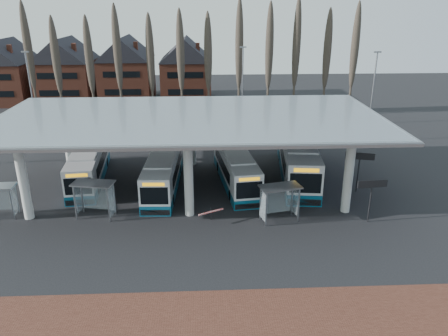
{
  "coord_description": "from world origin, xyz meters",
  "views": [
    {
      "loc": [
        1.22,
        -27.41,
        15.24
      ],
      "look_at": [
        2.84,
        7.0,
        2.02
      ],
      "focal_mm": 35.0,
      "sensor_mm": 36.0,
      "label": 1
    }
  ],
  "objects_px": {
    "bus_2": "(236,168)",
    "shelter_2": "(279,195)",
    "bus_0": "(89,164)",
    "bus_3": "(297,158)",
    "bus_1": "(163,171)",
    "shelter_1": "(95,191)"
  },
  "relations": [
    {
      "from": "bus_1",
      "to": "bus_2",
      "type": "distance_m",
      "value": 6.34
    },
    {
      "from": "shelter_1",
      "to": "shelter_2",
      "type": "height_order",
      "value": "shelter_1"
    },
    {
      "from": "shelter_1",
      "to": "bus_3",
      "type": "bearing_deg",
      "value": 34.14
    },
    {
      "from": "bus_0",
      "to": "bus_3",
      "type": "xyz_separation_m",
      "value": [
        18.95,
        0.04,
        0.26
      ]
    },
    {
      "from": "bus_1",
      "to": "shelter_2",
      "type": "xyz_separation_m",
      "value": [
        8.97,
        -6.46,
        0.54
      ]
    },
    {
      "from": "bus_2",
      "to": "bus_1",
      "type": "bearing_deg",
      "value": 179.25
    },
    {
      "from": "bus_3",
      "to": "shelter_1",
      "type": "bearing_deg",
      "value": -150.0
    },
    {
      "from": "bus_2",
      "to": "shelter_1",
      "type": "bearing_deg",
      "value": -158.29
    },
    {
      "from": "bus_0",
      "to": "shelter_2",
      "type": "height_order",
      "value": "bus_0"
    },
    {
      "from": "shelter_1",
      "to": "bus_1",
      "type": "bearing_deg",
      "value": 59.05
    },
    {
      "from": "bus_2",
      "to": "shelter_2",
      "type": "height_order",
      "value": "bus_2"
    },
    {
      "from": "bus_3",
      "to": "shelter_1",
      "type": "relative_size",
      "value": 4.13
    },
    {
      "from": "shelter_2",
      "to": "bus_2",
      "type": "bearing_deg",
      "value": 96.81
    },
    {
      "from": "bus_1",
      "to": "shelter_1",
      "type": "height_order",
      "value": "bus_1"
    },
    {
      "from": "bus_1",
      "to": "shelter_1",
      "type": "bearing_deg",
      "value": -129.14
    },
    {
      "from": "bus_0",
      "to": "bus_1",
      "type": "bearing_deg",
      "value": -21.97
    },
    {
      "from": "shelter_2",
      "to": "bus_3",
      "type": "bearing_deg",
      "value": 56.25
    },
    {
      "from": "bus_0",
      "to": "shelter_2",
      "type": "bearing_deg",
      "value": -33.57
    },
    {
      "from": "bus_3",
      "to": "shelter_2",
      "type": "bearing_deg",
      "value": -103.75
    },
    {
      "from": "bus_3",
      "to": "bus_1",
      "type": "bearing_deg",
      "value": -163.89
    },
    {
      "from": "bus_3",
      "to": "shelter_1",
      "type": "distance_m",
      "value": 18.26
    },
    {
      "from": "bus_2",
      "to": "bus_3",
      "type": "relative_size",
      "value": 0.84
    }
  ]
}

